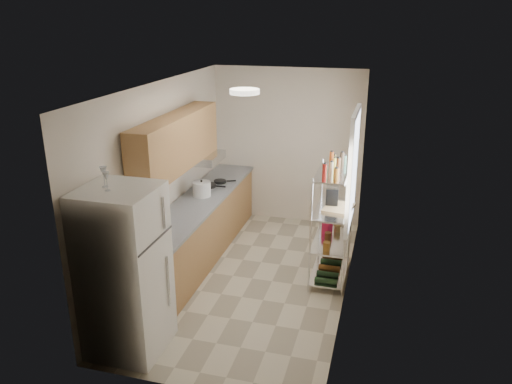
% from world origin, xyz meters
% --- Properties ---
extents(room, '(2.52, 4.42, 2.62)m').
position_xyz_m(room, '(0.00, 0.00, 1.30)').
color(room, beige).
rests_on(room, ground).
extents(counter_run, '(0.63, 3.51, 0.90)m').
position_xyz_m(counter_run, '(-0.92, 0.44, 0.45)').
color(counter_run, '#9C7242').
rests_on(counter_run, ground).
extents(upper_cabinets, '(0.33, 2.20, 0.72)m').
position_xyz_m(upper_cabinets, '(-1.05, 0.10, 1.81)').
color(upper_cabinets, '#9C7242').
rests_on(upper_cabinets, room).
extents(range_hood, '(0.50, 0.60, 0.12)m').
position_xyz_m(range_hood, '(-1.00, 0.90, 1.39)').
color(range_hood, '#B7BABC').
rests_on(range_hood, room).
extents(window, '(0.06, 1.00, 1.46)m').
position_xyz_m(window, '(1.23, 0.35, 1.55)').
color(window, white).
rests_on(window, room).
extents(bakers_rack, '(0.45, 0.90, 1.73)m').
position_xyz_m(bakers_rack, '(1.00, 0.30, 1.11)').
color(bakers_rack, silver).
rests_on(bakers_rack, ground).
extents(ceiling_dome, '(0.34, 0.34, 0.05)m').
position_xyz_m(ceiling_dome, '(0.00, -0.30, 2.57)').
color(ceiling_dome, white).
rests_on(ceiling_dome, room).
extents(refrigerator, '(0.75, 0.75, 1.81)m').
position_xyz_m(refrigerator, '(-0.87, -1.74, 0.91)').
color(refrigerator, white).
rests_on(refrigerator, ground).
extents(wine_glass_a, '(0.07, 0.07, 0.21)m').
position_xyz_m(wine_glass_a, '(-1.00, -1.73, 1.92)').
color(wine_glass_a, silver).
rests_on(wine_glass_a, refrigerator).
extents(wine_glass_b, '(0.07, 0.07, 0.19)m').
position_xyz_m(wine_glass_b, '(-0.92, -1.82, 1.91)').
color(wine_glass_b, silver).
rests_on(wine_glass_b, refrigerator).
extents(rice_cooker, '(0.26, 0.26, 0.21)m').
position_xyz_m(rice_cooker, '(-0.92, 0.59, 1.01)').
color(rice_cooker, silver).
rests_on(rice_cooker, counter_run).
extents(frying_pan_large, '(0.24, 0.24, 0.04)m').
position_xyz_m(frying_pan_large, '(-0.98, 1.00, 0.92)').
color(frying_pan_large, black).
rests_on(frying_pan_large, counter_run).
extents(frying_pan_small, '(0.25, 0.25, 0.04)m').
position_xyz_m(frying_pan_small, '(-0.87, 1.23, 0.92)').
color(frying_pan_small, black).
rests_on(frying_pan_small, counter_run).
extents(cutting_board, '(0.41, 0.49, 0.03)m').
position_xyz_m(cutting_board, '(1.08, 0.32, 1.03)').
color(cutting_board, tan).
rests_on(cutting_board, bakers_rack).
extents(espresso_machine, '(0.18, 0.25, 0.28)m').
position_xyz_m(espresso_machine, '(0.97, 0.44, 1.15)').
color(espresso_machine, black).
rests_on(espresso_machine, bakers_rack).
extents(storage_bag, '(0.14, 0.17, 0.16)m').
position_xyz_m(storage_bag, '(0.92, 0.52, 0.64)').
color(storage_bag, '#A51431').
rests_on(storage_bag, bakers_rack).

